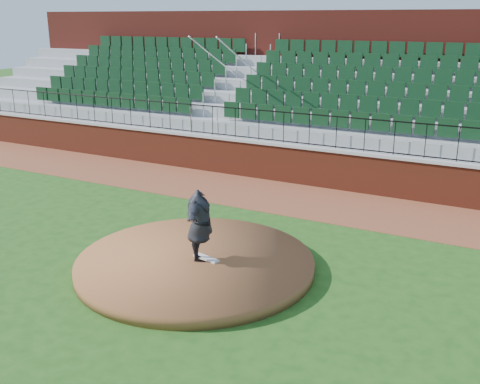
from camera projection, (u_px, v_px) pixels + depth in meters
name	position (u px, v px, depth m)	size (l,w,h in m)	color
ground	(208.00, 266.00, 12.36)	(90.00, 90.00, 0.00)	#1F4B15
warning_track	(302.00, 199.00, 16.91)	(34.00, 3.20, 0.01)	brown
field_wall	(321.00, 168.00, 18.08)	(34.00, 0.35, 1.20)	maroon
wall_cap	(322.00, 148.00, 17.88)	(34.00, 0.45, 0.10)	#B7B7B7
wall_railing	(323.00, 131.00, 17.72)	(34.00, 0.05, 1.00)	black
seating_stands	(350.00, 104.00, 19.87)	(34.00, 5.10, 4.60)	gray
concourse_wall	(373.00, 83.00, 22.09)	(34.00, 0.50, 5.50)	maroon
pitchers_mound	(195.00, 263.00, 12.21)	(5.13, 5.13, 0.25)	brown
pitching_rubber	(206.00, 258.00, 12.13)	(0.64, 0.16, 0.04)	silver
pitcher	(200.00, 225.00, 11.85)	(1.94, 0.53, 1.58)	black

